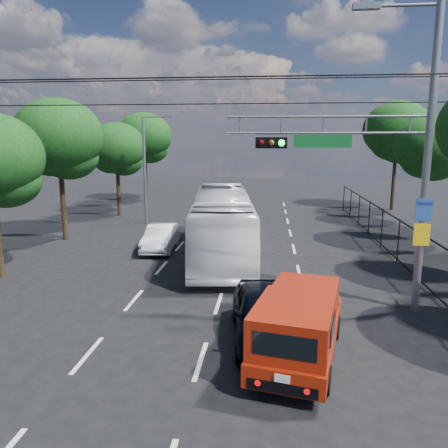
# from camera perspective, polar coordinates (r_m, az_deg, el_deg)

# --- Properties ---
(lane_markings) EXTENTS (6.12, 38.00, 0.01)m
(lane_markings) POSITION_cam_1_polar(r_m,az_deg,el_deg) (20.96, 1.16, -4.40)
(lane_markings) COLOR beige
(lane_markings) RESTS_ON ground
(signal_mast) EXTENTS (6.43, 0.39, 9.50)m
(signal_mast) POSITION_cam_1_polar(r_m,az_deg,el_deg) (14.61, 20.57, 9.08)
(signal_mast) COLOR slate
(signal_mast) RESTS_ON ground
(streetlight_left) EXTENTS (2.09, 0.22, 7.08)m
(streetlight_left) POSITION_cam_1_polar(r_m,az_deg,el_deg) (29.30, -10.03, 7.62)
(streetlight_left) COLOR slate
(streetlight_left) RESTS_ON ground
(utility_wires) EXTENTS (22.00, 5.04, 0.74)m
(utility_wires) POSITION_cam_1_polar(r_m,az_deg,el_deg) (15.17, -0.41, 17.33)
(utility_wires) COLOR black
(utility_wires) RESTS_ON ground
(fence_right) EXTENTS (0.06, 34.03, 2.00)m
(fence_right) POSITION_cam_1_polar(r_m,az_deg,el_deg) (19.79, 23.24, -3.15)
(fence_right) COLOR black
(fence_right) RESTS_ON ground
(tree_right_d) EXTENTS (4.32, 4.32, 7.02)m
(tree_right_d) POSITION_cam_1_polar(r_m,az_deg,el_deg) (29.83, 25.29, 8.56)
(tree_right_d) COLOR black
(tree_right_d) RESTS_ON ground
(tree_right_e) EXTENTS (5.28, 5.28, 8.58)m
(tree_right_e) POSITION_cam_1_polar(r_m,az_deg,el_deg) (37.53, 21.68, 10.76)
(tree_right_e) COLOR black
(tree_right_e) RESTS_ON ground
(tree_left_c) EXTENTS (4.80, 4.80, 7.80)m
(tree_left_c) POSITION_cam_1_polar(r_m,az_deg,el_deg) (25.84, -20.70, 9.90)
(tree_left_c) COLOR black
(tree_left_c) RESTS_ON ground
(tree_left_d) EXTENTS (4.20, 4.20, 6.83)m
(tree_left_d) POSITION_cam_1_polar(r_m,az_deg,el_deg) (33.08, -13.79, 9.18)
(tree_left_d) COLOR black
(tree_left_d) RESTS_ON ground
(tree_left_e) EXTENTS (4.92, 4.92, 7.99)m
(tree_left_e) POSITION_cam_1_polar(r_m,az_deg,el_deg) (40.75, -10.31, 10.72)
(tree_left_e) COLOR black
(tree_left_e) RESTS_ON ground
(red_pickup) EXTENTS (2.74, 5.13, 1.82)m
(red_pickup) POSITION_cam_1_polar(r_m,az_deg,el_deg) (11.49, 9.80, -12.67)
(red_pickup) COLOR black
(red_pickup) RESTS_ON ground
(navy_hatchback) EXTENTS (2.21, 4.55, 1.50)m
(navy_hatchback) POSITION_cam_1_polar(r_m,az_deg,el_deg) (12.54, 5.31, -11.59)
(navy_hatchback) COLOR black
(navy_hatchback) RESTS_ON ground
(white_bus) EXTENTS (3.94, 11.67, 3.19)m
(white_bus) POSITION_cam_1_polar(r_m,az_deg,el_deg) (21.08, -0.27, 0.12)
(white_bus) COLOR white
(white_bus) RESTS_ON ground
(white_van) EXTENTS (1.53, 3.95, 1.28)m
(white_van) POSITION_cam_1_polar(r_m,az_deg,el_deg) (22.53, -8.26, -1.76)
(white_van) COLOR white
(white_van) RESTS_ON ground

